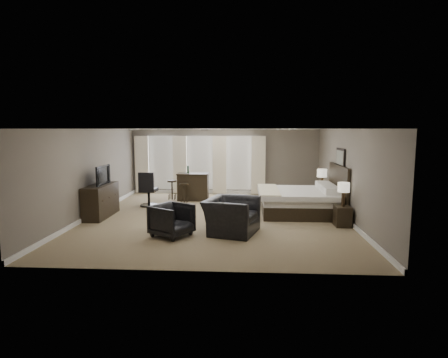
# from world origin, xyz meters

# --- Properties ---
(room) EXTENTS (7.60, 8.60, 2.64)m
(room) POSITION_xyz_m (0.00, 0.00, 1.30)
(room) COLOR #806F51
(room) RESTS_ON ground
(window_bay) EXTENTS (5.25, 0.20, 2.30)m
(window_bay) POSITION_xyz_m (-1.00, 4.11, 1.20)
(window_bay) COLOR silver
(window_bay) RESTS_ON room
(bed) EXTENTS (2.39, 2.28, 1.52)m
(bed) POSITION_xyz_m (2.58, 0.66, 0.76)
(bed) COLOR silver
(bed) RESTS_ON ground
(nightstand_near) EXTENTS (0.41, 0.50, 0.54)m
(nightstand_near) POSITION_xyz_m (3.47, -0.79, 0.27)
(nightstand_near) COLOR black
(nightstand_near) RESTS_ON ground
(nightstand_far) EXTENTS (0.41, 0.50, 0.55)m
(nightstand_far) POSITION_xyz_m (3.47, 2.11, 0.28)
(nightstand_far) COLOR black
(nightstand_far) RESTS_ON ground
(lamp_near) EXTENTS (0.31, 0.31, 0.64)m
(lamp_near) POSITION_xyz_m (3.47, -0.79, 0.86)
(lamp_near) COLOR beige
(lamp_near) RESTS_ON nightstand_near
(lamp_far) EXTENTS (0.33, 0.33, 0.69)m
(lamp_far) POSITION_xyz_m (3.47, 2.11, 0.90)
(lamp_far) COLOR beige
(lamp_far) RESTS_ON nightstand_far
(wall_art) EXTENTS (0.04, 0.96, 0.56)m
(wall_art) POSITION_xyz_m (3.70, 0.66, 1.75)
(wall_art) COLOR slate
(wall_art) RESTS_ON room
(dresser) EXTENTS (0.54, 1.66, 0.96)m
(dresser) POSITION_xyz_m (-3.45, -0.08, 0.48)
(dresser) COLOR black
(dresser) RESTS_ON ground
(tv) EXTENTS (0.58, 1.00, 0.13)m
(tv) POSITION_xyz_m (-3.45, -0.08, 1.03)
(tv) COLOR black
(tv) RESTS_ON dresser
(armchair_near) EXTENTS (1.22, 1.54, 1.18)m
(armchair_near) POSITION_xyz_m (0.51, -1.61, 0.59)
(armchair_near) COLOR black
(armchair_near) RESTS_ON ground
(armchair_far) EXTENTS (1.11, 1.13, 0.87)m
(armchair_far) POSITION_xyz_m (-0.93, -2.01, 0.43)
(armchair_far) COLOR black
(armchair_far) RESTS_ON ground
(bar_counter) EXTENTS (1.16, 0.60, 1.01)m
(bar_counter) POSITION_xyz_m (-1.07, 2.69, 0.50)
(bar_counter) COLOR black
(bar_counter) RESTS_ON ground
(bar_stool_left) EXTENTS (0.37, 0.37, 0.72)m
(bar_stool_left) POSITION_xyz_m (-1.88, 2.80, 0.36)
(bar_stool_left) COLOR black
(bar_stool_left) RESTS_ON ground
(bar_stool_right) EXTENTS (0.40, 0.40, 0.70)m
(bar_stool_right) POSITION_xyz_m (-1.32, 2.19, 0.35)
(bar_stool_right) COLOR black
(bar_stool_right) RESTS_ON ground
(desk_chair) EXTENTS (0.63, 0.63, 1.19)m
(desk_chair) POSITION_xyz_m (-2.43, 1.52, 0.59)
(desk_chair) COLOR black
(desk_chair) RESTS_ON ground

